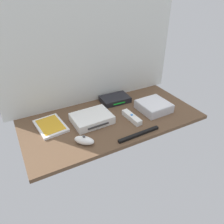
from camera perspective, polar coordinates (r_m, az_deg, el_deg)
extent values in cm
cube|color=brown|center=(122.85, 0.00, -1.98)|extent=(100.00, 48.00, 2.00)
cube|color=silver|center=(129.24, -5.37, 15.81)|extent=(110.00, 1.20, 64.00)
cube|color=white|center=(118.48, -5.39, -1.70)|extent=(21.42, 16.55, 4.40)
cube|color=#2D2D2D|center=(112.31, -3.61, -3.71)|extent=(12.01, 0.92, 0.80)
cube|color=silver|center=(130.94, 11.01, 1.49)|extent=(17.45, 17.45, 5.00)
cube|color=silver|center=(129.65, 11.13, 2.50)|extent=(16.75, 16.75, 0.30)
cube|color=white|center=(119.32, -16.00, -3.56)|extent=(15.59, 20.37, 1.40)
cube|color=gold|center=(118.88, -16.05, -3.25)|extent=(12.87, 17.46, 0.16)
cube|color=black|center=(138.12, 0.79, 3.44)|extent=(18.45, 12.68, 3.40)
cube|color=#19D833|center=(133.31, 1.99, 2.30)|extent=(8.01, 0.71, 0.60)
cube|color=white|center=(120.59, 5.24, -1.43)|extent=(4.32, 14.96, 3.00)
cylinder|color=#387FDB|center=(119.67, 5.28, -0.74)|extent=(1.40, 1.40, 0.40)
ellipsoid|color=white|center=(103.87, -7.39, -7.48)|extent=(10.21, 10.16, 4.00)
sphere|color=#4C4C4C|center=(102.38, -7.48, -6.44)|extent=(1.40, 1.40, 1.40)
cube|color=black|center=(109.71, 7.16, -5.88)|extent=(24.04, 2.51, 1.40)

